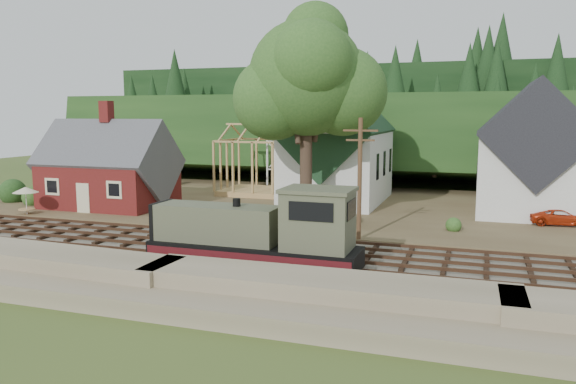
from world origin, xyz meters
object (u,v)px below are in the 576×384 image
(car_red, at_px, (561,217))
(patio_set, at_px, (26,191))
(car_green, at_px, (73,200))
(locomotive, at_px, (261,236))
(car_blue, at_px, (142,204))

(car_red, height_order, patio_set, patio_set)
(car_green, bearing_deg, locomotive, -109.84)
(car_blue, xyz_separation_m, car_green, (-7.19, 0.29, -0.02))
(car_red, relative_size, patio_set, 1.95)
(locomotive, bearing_deg, patio_set, 160.03)
(car_green, height_order, patio_set, patio_set)
(patio_set, bearing_deg, car_blue, 27.10)
(car_green, relative_size, car_red, 0.80)
(car_blue, bearing_deg, patio_set, -148.38)
(car_blue, height_order, car_green, car_blue)
(car_blue, bearing_deg, car_red, 13.18)
(locomotive, xyz_separation_m, car_red, (16.26, 17.41, -1.10))
(car_green, bearing_deg, patio_set, 179.39)
(car_red, bearing_deg, locomotive, 130.60)
(locomotive, bearing_deg, car_green, 150.32)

